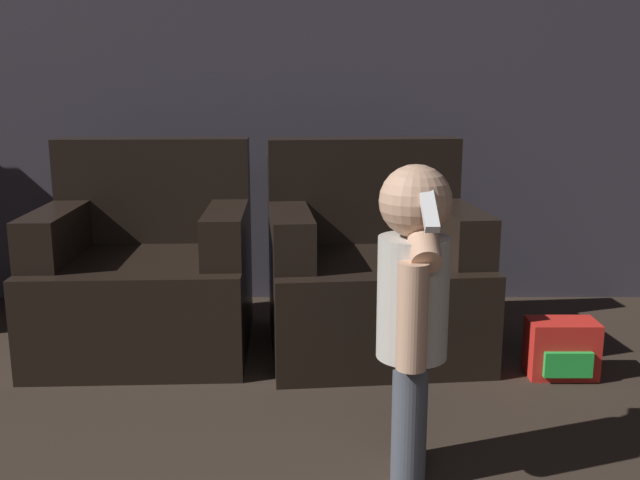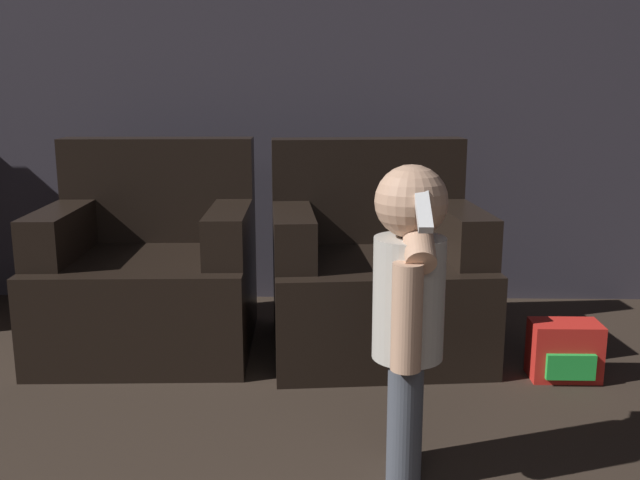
{
  "view_description": "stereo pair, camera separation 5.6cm",
  "coord_description": "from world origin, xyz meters",
  "px_view_note": "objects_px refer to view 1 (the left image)",
  "views": [
    {
      "loc": [
        -0.08,
        0.82,
        1.11
      ],
      "look_at": [
        -0.08,
        3.22,
        0.59
      ],
      "focal_mm": 40.0,
      "sensor_mm": 36.0,
      "label": 1
    },
    {
      "loc": [
        -0.03,
        0.82,
        1.11
      ],
      "look_at": [
        -0.08,
        3.22,
        0.59
      ],
      "focal_mm": 40.0,
      "sensor_mm": 36.0,
      "label": 2
    }
  ],
  "objects_px": {
    "person_toddler": "(413,298)",
    "toy_backpack": "(562,349)",
    "armchair_left": "(147,275)",
    "armchair_right": "(372,275)"
  },
  "relations": [
    {
      "from": "armchair_left",
      "to": "toy_backpack",
      "type": "relative_size",
      "value": 3.42
    },
    {
      "from": "armchair_left",
      "to": "toy_backpack",
      "type": "height_order",
      "value": "armchair_left"
    },
    {
      "from": "person_toddler",
      "to": "toy_backpack",
      "type": "relative_size",
      "value": 3.47
    },
    {
      "from": "armchair_left",
      "to": "person_toddler",
      "type": "relative_size",
      "value": 0.99
    },
    {
      "from": "armchair_left",
      "to": "person_toddler",
      "type": "bearing_deg",
      "value": -49.21
    },
    {
      "from": "armchair_right",
      "to": "person_toddler",
      "type": "distance_m",
      "value": 1.09
    },
    {
      "from": "armchair_left",
      "to": "armchair_right",
      "type": "bearing_deg",
      "value": -2.46
    },
    {
      "from": "armchair_left",
      "to": "armchair_right",
      "type": "xyz_separation_m",
      "value": [
        0.96,
        -0.0,
        0.0
      ]
    },
    {
      "from": "person_toddler",
      "to": "armchair_right",
      "type": "bearing_deg",
      "value": -170.51
    },
    {
      "from": "armchair_left",
      "to": "armchair_right",
      "type": "relative_size",
      "value": 0.96
    }
  ]
}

